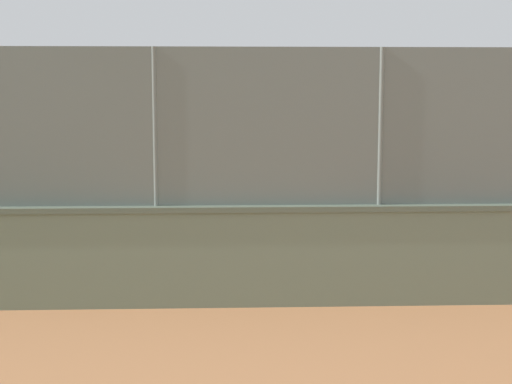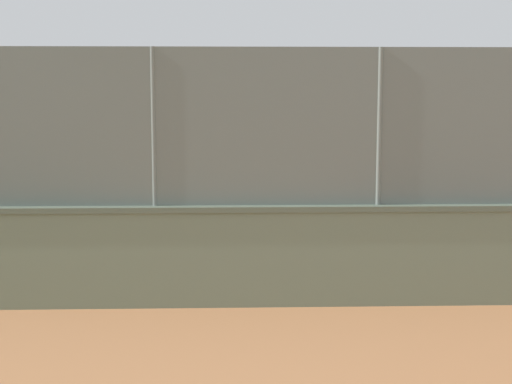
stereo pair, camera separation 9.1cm
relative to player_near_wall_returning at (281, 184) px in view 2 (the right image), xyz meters
The scene contains 6 objects.
ground_plane 4.73m from the player_near_wall_returning, 42.47° to the right, with size 260.00×260.00×0.00m, color #A36B42.
perimeter_wall 7.29m from the player_near_wall_returning, 71.98° to the left, with size 32.57×0.53×1.46m.
fence_panel_on_wall 7.47m from the player_near_wall_returning, 71.98° to the left, with size 31.99×0.15×2.23m.
player_near_wall_returning is the anchor object (origin of this frame).
player_foreground_swinging 4.07m from the player_near_wall_returning, 88.63° to the left, with size 1.06×0.72×1.68m.
sports_ball 1.19m from the player_near_wall_returning, 49.01° to the left, with size 0.15×0.15×0.15m, color orange.
Camera 2 is at (-2.25, 20.73, 3.05)m, focal length 53.00 mm.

